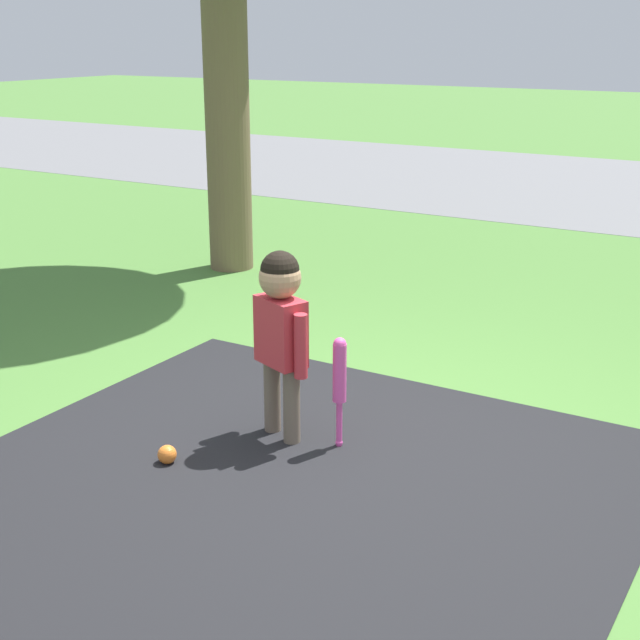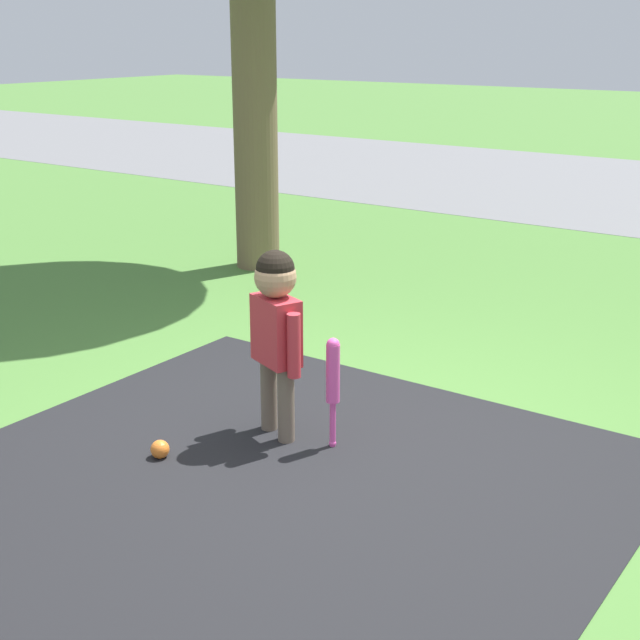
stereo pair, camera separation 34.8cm
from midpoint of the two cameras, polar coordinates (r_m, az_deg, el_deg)
name	(u,v)px [view 1 (the left image)]	position (r m, az deg, el deg)	size (l,w,h in m)	color
ground_plane	(362,449)	(4.73, 0.57, -8.30)	(60.00, 60.00, 0.00)	#477533
child	(281,319)	(4.64, -4.69, 0.05)	(0.40, 0.25, 1.03)	#6B5B4C
baseball_bat	(340,377)	(4.60, -0.91, -3.69)	(0.07, 0.07, 0.61)	#E54CA5
sports_ball	(167,454)	(4.66, -11.90, -8.45)	(0.10, 0.10, 0.10)	orange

